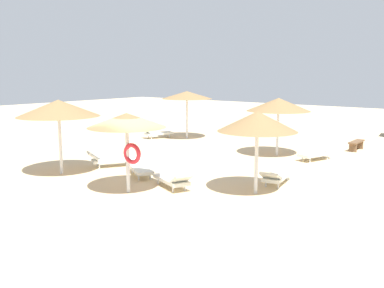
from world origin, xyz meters
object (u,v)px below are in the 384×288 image
parasol_4 (187,95)px  parasol_3 (257,122)px  lounger_0 (173,179)px  lounger_1 (109,159)px  parasol_2 (278,105)px  lounger_3 (276,176)px  parasol_0 (127,121)px  lounger_5 (140,168)px  lounger_4 (157,133)px  bench_0 (356,144)px  parasol_1 (58,108)px  lounger_2 (317,153)px

parasol_4 → parasol_3: bearing=-40.0°
lounger_0 → lounger_1: lounger_1 is taller
parasol_2 → lounger_3: (2.48, -4.91, -2.15)m
parasol_0 → lounger_0: 2.58m
parasol_0 → parasol_4: bearing=119.6°
parasol_4 → lounger_5: 9.78m
parasol_2 → lounger_4: parasol_2 is taller
parasol_2 → lounger_5: 7.62m
parasol_0 → lounger_4: 12.02m
parasol_4 → lounger_4: size_ratio=1.55×
bench_0 → parasol_1: bearing=-121.0°
lounger_3 → parasol_1: bearing=-153.1°
parasol_1 → lounger_5: 3.90m
parasol_1 → lounger_2: bearing=52.3°
parasol_1 → parasol_2: parasol_1 is taller
bench_0 → lounger_4: bearing=-162.7°
lounger_1 → lounger_0: bearing=-11.6°
lounger_4 → bench_0: lounger_4 is taller
parasol_0 → bench_0: parasol_0 is taller
lounger_1 → bench_0: size_ratio=1.30×
lounger_5 → bench_0: lounger_5 is taller
parasol_0 → parasol_1: bearing=177.6°
parasol_3 → lounger_2: 6.86m
parasol_4 → bench_0: size_ratio=2.02×
lounger_0 → lounger_4: lounger_4 is taller
parasol_3 → bench_0: (0.10, 10.10, -2.05)m
parasol_3 → lounger_1: parasol_3 is taller
lounger_1 → bench_0: lounger_1 is taller
lounger_2 → lounger_3: bearing=-83.8°
lounger_4 → lounger_0: bearing=-44.1°
parasol_4 → bench_0: parasol_4 is taller
parasol_0 → parasol_2: size_ratio=0.88×
lounger_0 → lounger_4: size_ratio=1.02×
lounger_0 → parasol_0: bearing=-123.3°
parasol_1 → lounger_3: 8.63m
parasol_0 → parasol_4: parasol_4 is taller
parasol_3 → lounger_0: 3.52m
lounger_0 → bench_0: bearing=76.9°
lounger_1 → bench_0: bearing=56.2°
parasol_3 → parasol_4: (-9.23, 7.75, 0.23)m
parasol_3 → lounger_1: size_ratio=1.39×
lounger_3 → lounger_5: lounger_3 is taller
lounger_0 → lounger_4: bearing=135.9°
parasol_1 → parasol_3: parasol_1 is taller
parasol_2 → lounger_4: bearing=177.2°
parasol_1 → lounger_1: 3.08m
parasol_3 → bench_0: 10.31m
parasol_2 → lounger_5: bearing=-108.3°
lounger_3 → lounger_4: size_ratio=1.02×
parasol_1 → lounger_1: bearing=75.8°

